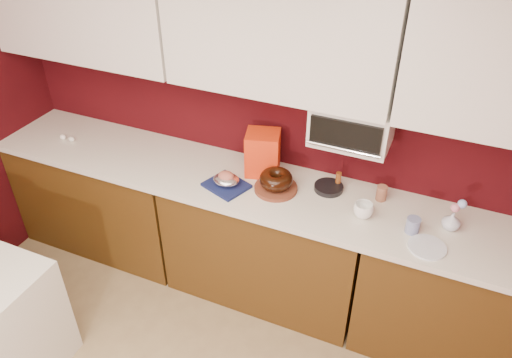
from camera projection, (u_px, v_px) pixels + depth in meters
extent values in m
cube|color=#3E080C|center=(287.00, 117.00, 3.18)|extent=(4.00, 0.02, 2.50)
cube|color=#4B2F0F|center=(107.00, 196.00, 3.85)|extent=(1.31, 0.58, 0.86)
cube|color=#4B2F0F|center=(267.00, 243.00, 3.41)|extent=(1.31, 0.58, 0.86)
cube|color=#4B2F0F|center=(473.00, 304.00, 2.98)|extent=(1.31, 0.58, 0.86)
cube|color=silver|center=(268.00, 190.00, 3.15)|extent=(4.00, 0.62, 0.04)
cube|color=white|center=(83.00, 4.00, 3.14)|extent=(1.31, 0.33, 0.70)
cube|color=white|center=(280.00, 32.00, 2.71)|extent=(1.31, 0.33, 0.70)
cube|color=white|center=(353.00, 123.00, 2.85)|extent=(0.45, 0.30, 0.25)
cube|color=black|center=(345.00, 136.00, 2.73)|extent=(0.40, 0.02, 0.18)
cylinder|color=silver|center=(343.00, 149.00, 2.76)|extent=(0.42, 0.02, 0.02)
cylinder|color=brown|center=(276.00, 188.00, 3.12)|extent=(0.34, 0.34, 0.03)
torus|color=black|center=(276.00, 179.00, 3.08)|extent=(0.25, 0.25, 0.08)
cube|color=#151D4F|center=(226.00, 185.00, 3.15)|extent=(0.31, 0.29, 0.02)
ellipsoid|color=white|center=(226.00, 180.00, 3.12)|extent=(0.21, 0.20, 0.06)
ellipsoid|color=#C26A59|center=(226.00, 176.00, 3.11)|extent=(0.12, 0.11, 0.06)
cube|color=red|center=(263.00, 153.00, 3.21)|extent=(0.26, 0.24, 0.29)
cylinder|color=black|center=(329.00, 188.00, 3.12)|extent=(0.24, 0.24, 0.03)
imported|color=white|center=(363.00, 209.00, 2.88)|extent=(0.14, 0.14, 0.11)
cylinder|color=navy|center=(413.00, 225.00, 2.77)|extent=(0.09, 0.09, 0.09)
imported|color=silver|center=(452.00, 220.00, 2.79)|extent=(0.09, 0.09, 0.12)
sphere|color=pink|center=(455.00, 208.00, 2.74)|extent=(0.05, 0.05, 0.05)
sphere|color=#9BBBF8|center=(462.00, 204.00, 2.73)|extent=(0.05, 0.05, 0.05)
cylinder|color=white|center=(427.00, 247.00, 2.69)|extent=(0.24, 0.24, 0.01)
cylinder|color=brown|center=(338.00, 180.00, 3.12)|extent=(0.04, 0.04, 0.10)
cylinder|color=#9B6046|center=(382.00, 193.00, 3.01)|extent=(0.07, 0.07, 0.10)
ellipsoid|color=silver|center=(71.00, 139.00, 3.60)|extent=(0.06, 0.06, 0.04)
ellipsoid|color=white|center=(63.00, 137.00, 3.63)|extent=(0.06, 0.05, 0.04)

